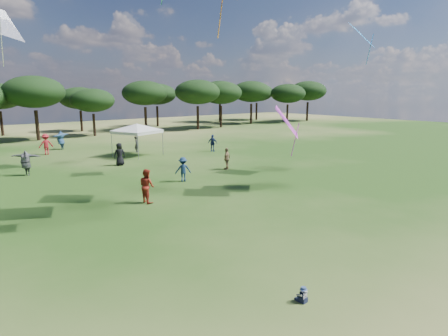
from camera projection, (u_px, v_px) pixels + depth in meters
The scene contains 5 objects.
ground at pixel (351, 331), 9.14m from camera, with size 140.00×140.00×0.00m, color #284B16.
tree_line at pixel (20, 94), 45.58m from camera, with size 108.78×17.63×7.77m.
tent_right at pixel (137, 125), 33.52m from camera, with size 6.42×6.42×3.22m.
toddler at pixel (303, 295), 10.37m from camera, with size 0.31×0.34×0.45m.
festival_crowd at pixel (26, 160), 26.84m from camera, with size 31.33×23.40×1.93m.
Camera 1 is at (-7.56, -4.37, 5.75)m, focal length 30.00 mm.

